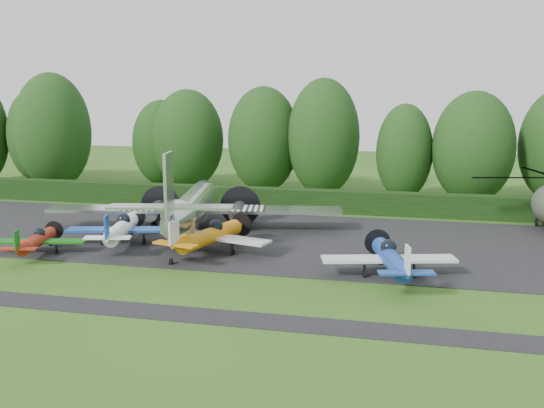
% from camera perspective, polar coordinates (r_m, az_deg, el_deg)
% --- Properties ---
extents(ground, '(160.00, 160.00, 0.00)m').
position_cam_1_polar(ground, '(36.30, -8.73, -6.63)').
color(ground, '#284E16').
rests_on(ground, ground).
extents(apron, '(70.00, 18.00, 0.01)m').
position_cam_1_polar(apron, '(45.40, -4.06, -3.06)').
color(apron, black).
rests_on(apron, ground).
extents(taxiway_verge, '(70.00, 2.00, 0.00)m').
position_cam_1_polar(taxiway_verge, '(31.11, -12.87, -9.72)').
color(taxiway_verge, black).
rests_on(taxiway_verge, ground).
extents(hedgerow, '(90.00, 1.60, 2.00)m').
position_cam_1_polar(hedgerow, '(55.76, -0.74, -0.50)').
color(hedgerow, black).
rests_on(hedgerow, ground).
extents(transport_plane, '(22.72, 17.42, 7.28)m').
position_cam_1_polar(transport_plane, '(45.99, -7.64, -0.37)').
color(transport_plane, silver).
rests_on(transport_plane, ground).
extents(light_plane_red, '(6.17, 6.49, 2.37)m').
position_cam_1_polar(light_plane_red, '(42.87, -21.23, -3.22)').
color(light_plane_red, maroon).
rests_on(light_plane_red, ground).
extents(light_plane_white, '(7.89, 8.30, 3.03)m').
position_cam_1_polar(light_plane_white, '(43.48, -13.96, -2.25)').
color(light_plane_white, white).
rests_on(light_plane_white, ground).
extents(light_plane_orange, '(7.94, 8.35, 3.05)m').
position_cam_1_polar(light_plane_orange, '(40.31, -5.83, -2.97)').
color(light_plane_orange, orange).
rests_on(light_plane_orange, ground).
extents(light_plane_blue, '(7.79, 8.19, 2.99)m').
position_cam_1_polar(light_plane_blue, '(35.47, 11.12, -5.02)').
color(light_plane_blue, navy).
rests_on(light_plane_blue, ground).
extents(tree_0, '(7.91, 7.91, 10.99)m').
position_cam_1_polar(tree_0, '(68.27, -7.92, 6.06)').
color(tree_0, black).
rests_on(tree_0, ground).
extents(tree_1, '(8.21, 8.21, 12.79)m').
position_cam_1_polar(tree_1, '(71.10, -19.93, 6.43)').
color(tree_1, black).
rests_on(tree_1, ground).
extents(tree_2, '(7.77, 7.77, 10.80)m').
position_cam_1_polar(tree_2, '(61.29, 18.43, 5.05)').
color(tree_2, black).
rests_on(tree_2, ground).
extents(tree_4, '(6.75, 6.75, 9.81)m').
position_cam_1_polar(tree_4, '(71.15, -10.31, 5.69)').
color(tree_4, black).
rests_on(tree_4, ground).
extents(tree_5, '(7.66, 7.66, 11.29)m').
position_cam_1_polar(tree_5, '(65.11, -0.79, 6.08)').
color(tree_5, black).
rests_on(tree_5, ground).
extents(tree_7, '(7.45, 7.45, 12.11)m').
position_cam_1_polar(tree_7, '(63.04, 4.87, 6.27)').
color(tree_7, black).
rests_on(tree_7, ground).
extents(tree_9, '(6.69, 6.69, 11.07)m').
position_cam_1_polar(tree_9, '(77.80, -21.31, 6.00)').
color(tree_9, black).
rests_on(tree_9, ground).
extents(tree_10, '(5.57, 5.57, 9.56)m').
position_cam_1_polar(tree_10, '(61.73, 12.34, 4.79)').
color(tree_10, black).
rests_on(tree_10, ground).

